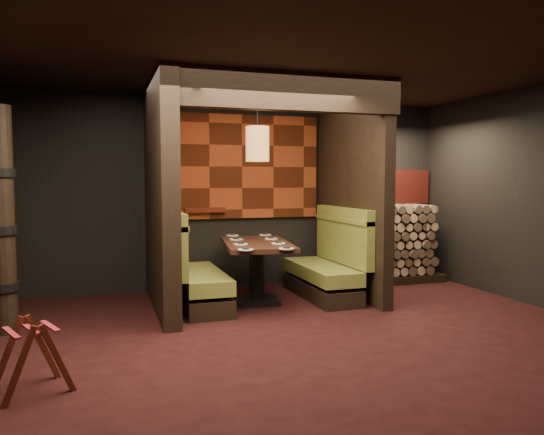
{
  "coord_description": "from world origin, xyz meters",
  "views": [
    {
      "loc": [
        -2.05,
        -5.04,
        1.64
      ],
      "look_at": [
        0.0,
        1.3,
        1.15
      ],
      "focal_mm": 35.0,
      "sensor_mm": 36.0,
      "label": 1
    }
  ],
  "objects_px": {
    "booth_bench_right": "(328,268)",
    "pendant_lamp": "(257,144)",
    "dining_table": "(257,260)",
    "totem_column": "(2,222)",
    "luggage_rack": "(32,354)",
    "firewood_stack": "(388,243)",
    "booth_bench_left": "(192,276)"
  },
  "relations": [
    {
      "from": "booth_bench_right",
      "to": "pendant_lamp",
      "type": "height_order",
      "value": "pendant_lamp"
    },
    {
      "from": "dining_table",
      "to": "totem_column",
      "type": "height_order",
      "value": "totem_column"
    },
    {
      "from": "dining_table",
      "to": "luggage_rack",
      "type": "xyz_separation_m",
      "value": [
        -2.47,
        -2.3,
        -0.28
      ]
    },
    {
      "from": "totem_column",
      "to": "firewood_stack",
      "type": "distance_m",
      "value": 5.51
    },
    {
      "from": "booth_bench_left",
      "to": "pendant_lamp",
      "type": "xyz_separation_m",
      "value": [
        0.85,
        -0.09,
        1.69
      ]
    },
    {
      "from": "booth_bench_right",
      "to": "pendant_lamp",
      "type": "bearing_deg",
      "value": -175.0
    },
    {
      "from": "booth_bench_left",
      "to": "dining_table",
      "type": "xyz_separation_m",
      "value": [
        0.85,
        -0.04,
        0.17
      ]
    },
    {
      "from": "firewood_stack",
      "to": "dining_table",
      "type": "bearing_deg",
      "value": -162.82
    },
    {
      "from": "dining_table",
      "to": "totem_column",
      "type": "relative_size",
      "value": 0.68
    },
    {
      "from": "booth_bench_right",
      "to": "booth_bench_left",
      "type": "bearing_deg",
      "value": 180.0
    },
    {
      "from": "dining_table",
      "to": "totem_column",
      "type": "bearing_deg",
      "value": -170.17
    },
    {
      "from": "booth_bench_left",
      "to": "pendant_lamp",
      "type": "bearing_deg",
      "value": -6.15
    },
    {
      "from": "booth_bench_right",
      "to": "dining_table",
      "type": "height_order",
      "value": "booth_bench_right"
    },
    {
      "from": "booth_bench_left",
      "to": "firewood_stack",
      "type": "bearing_deg",
      "value": 12.17
    },
    {
      "from": "luggage_rack",
      "to": "firewood_stack",
      "type": "relative_size",
      "value": 0.38
    },
    {
      "from": "booth_bench_right",
      "to": "luggage_rack",
      "type": "relative_size",
      "value": 2.42
    },
    {
      "from": "luggage_rack",
      "to": "totem_column",
      "type": "distance_m",
      "value": 2.05
    },
    {
      "from": "booth_bench_right",
      "to": "luggage_rack",
      "type": "distance_m",
      "value": 4.23
    },
    {
      "from": "dining_table",
      "to": "luggage_rack",
      "type": "bearing_deg",
      "value": -137.06
    },
    {
      "from": "booth_bench_right",
      "to": "dining_table",
      "type": "xyz_separation_m",
      "value": [
        -1.05,
        -0.04,
        0.17
      ]
    },
    {
      "from": "booth_bench_left",
      "to": "booth_bench_right",
      "type": "height_order",
      "value": "same"
    },
    {
      "from": "pendant_lamp",
      "to": "totem_column",
      "type": "distance_m",
      "value": 3.11
    },
    {
      "from": "booth_bench_right",
      "to": "firewood_stack",
      "type": "bearing_deg",
      "value": 27.35
    },
    {
      "from": "dining_table",
      "to": "luggage_rack",
      "type": "height_order",
      "value": "dining_table"
    },
    {
      "from": "pendant_lamp",
      "to": "firewood_stack",
      "type": "bearing_deg",
      "value": 18.26
    },
    {
      "from": "booth_bench_right",
      "to": "totem_column",
      "type": "xyz_separation_m",
      "value": [
        -3.98,
        -0.55,
        0.79
      ]
    },
    {
      "from": "booth_bench_right",
      "to": "pendant_lamp",
      "type": "xyz_separation_m",
      "value": [
        -1.05,
        -0.09,
        1.69
      ]
    },
    {
      "from": "totem_column",
      "to": "firewood_stack",
      "type": "height_order",
      "value": "totem_column"
    },
    {
      "from": "pendant_lamp",
      "to": "booth_bench_left",
      "type": "bearing_deg",
      "value": 173.85
    },
    {
      "from": "dining_table",
      "to": "luggage_rack",
      "type": "relative_size",
      "value": 2.47
    },
    {
      "from": "booth_bench_right",
      "to": "dining_table",
      "type": "distance_m",
      "value": 1.06
    },
    {
      "from": "luggage_rack",
      "to": "totem_column",
      "type": "height_order",
      "value": "totem_column"
    }
  ]
}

